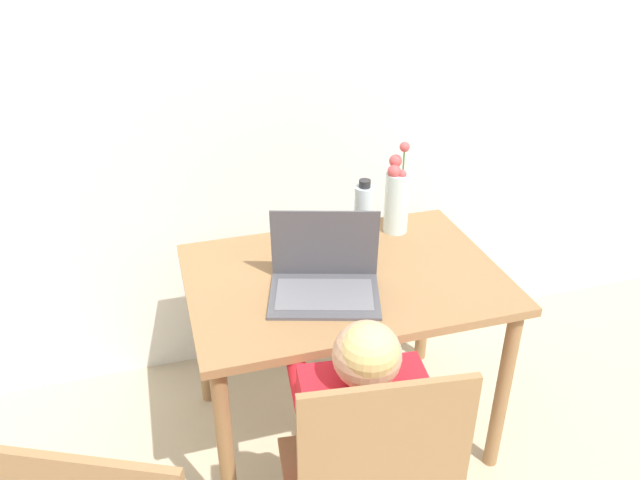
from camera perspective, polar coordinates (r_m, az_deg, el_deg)
The scene contains 6 objects.
wall_back at distance 2.39m, azimuth -5.07°, elevation 15.17°, with size 6.40×0.05×2.50m.
dining_table at distance 2.14m, azimuth 2.19°, elevation -5.32°, with size 1.04×0.72×0.71m.
person_seated at distance 1.69m, azimuth 3.48°, elevation -16.48°, with size 0.36×0.45×0.98m.
laptop at distance 1.98m, azimuth 0.42°, elevation -3.10°, with size 0.40×0.34×0.26m.
flower_vase at distance 2.31m, azimuth 7.02°, elevation 3.87°, with size 0.09×0.09×0.35m.
water_bottle at distance 2.20m, azimuth 4.00°, elevation 2.19°, with size 0.07×0.07×0.26m.
Camera 1 is at (-0.45, -0.05, 1.82)m, focal length 35.00 mm.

